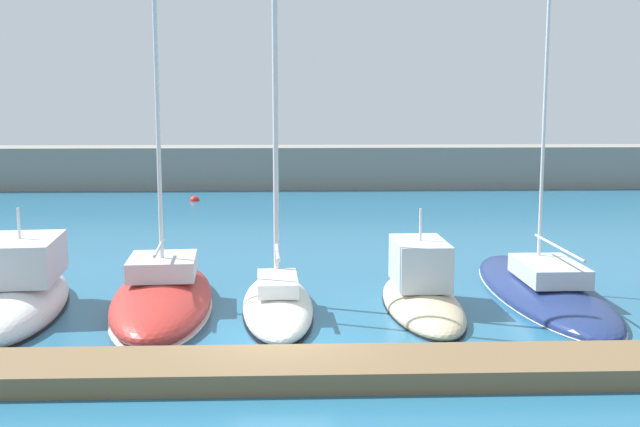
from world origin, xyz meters
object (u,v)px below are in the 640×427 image
Objects in this scene: sailboat_red_third at (162,295)px; sailboat_ivory_fourth at (278,302)px; mooring_buoy_red at (194,201)px; motorboat_sand_fifth at (421,293)px; sailboat_navy_sixth at (543,289)px; motorboat_white_second at (20,294)px.

sailboat_ivory_fourth is at bearing -103.65° from sailboat_red_third.
sailboat_red_third is at bearing -85.22° from mooring_buoy_red.
sailboat_ivory_fourth is at bearing 93.41° from motorboat_sand_fifth.
sailboat_red_third is 24.78m from mooring_buoy_red.
sailboat_navy_sixth is at bearing -88.64° from sailboat_red_third.
sailboat_ivory_fourth reaches higher than motorboat_sand_fifth.
motorboat_sand_fifth is (11.57, 0.15, -0.12)m from motorboat_white_second.
sailboat_navy_sixth is at bearing -90.03° from motorboat_white_second.
mooring_buoy_red is at bearing 0.69° from sailboat_red_third.
motorboat_white_second reaches higher than motorboat_sand_fifth.
sailboat_navy_sixth is 34.11× the size of mooring_buoy_red.
sailboat_ivory_fourth reaches higher than motorboat_white_second.
motorboat_white_second is 0.44× the size of sailboat_red_third.
sailboat_ivory_fourth is 4.23m from motorboat_sand_fifth.
sailboat_red_third reaches higher than mooring_buoy_red.
motorboat_sand_fifth reaches higher than mooring_buoy_red.
mooring_buoy_red is at bearing -9.87° from motorboat_white_second.
motorboat_white_second is at bearing -94.36° from mooring_buoy_red.
sailboat_navy_sixth is (11.65, 1.11, -0.17)m from sailboat_red_third.
sailboat_navy_sixth reaches higher than sailboat_ivory_fourth.
sailboat_ivory_fourth is 0.53× the size of sailboat_navy_sixth.
sailboat_red_third reaches higher than sailboat_ivory_fourth.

